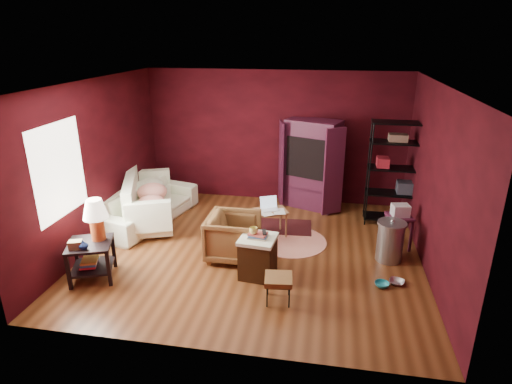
% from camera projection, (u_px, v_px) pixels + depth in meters
% --- Properties ---
extents(room, '(5.54, 5.04, 2.84)m').
position_uv_depth(room, '(251.00, 173.00, 6.81)').
color(room, brown).
rests_on(room, ground).
extents(sofa, '(1.21, 2.41, 0.90)m').
position_uv_depth(sofa, '(147.00, 200.00, 8.31)').
color(sofa, white).
rests_on(sofa, ground).
extents(armchair, '(0.76, 0.81, 0.83)m').
position_uv_depth(armchair, '(233.00, 235.00, 6.96)').
color(armchair, black).
rests_on(armchair, ground).
extents(pet_bowl_steel, '(0.23, 0.12, 0.22)m').
position_uv_depth(pet_bowl_steel, '(397.00, 277.00, 6.31)').
color(pet_bowl_steel, '#B7B9BE').
rests_on(pet_bowl_steel, ground).
extents(pet_bowl_turquoise, '(0.22, 0.10, 0.21)m').
position_uv_depth(pet_bowl_turquoise, '(382.00, 280.00, 6.25)').
color(pet_bowl_turquoise, '#28AEBE').
rests_on(pet_bowl_turquoise, ground).
extents(vase, '(0.15, 0.16, 0.14)m').
position_uv_depth(vase, '(83.00, 245.00, 6.11)').
color(vase, '#0C183F').
rests_on(vase, side_table).
extents(mug, '(0.15, 0.13, 0.13)m').
position_uv_depth(mug, '(254.00, 230.00, 6.28)').
color(mug, '#DBCE6B').
rests_on(mug, hamper).
extents(side_table, '(0.79, 0.79, 1.23)m').
position_uv_depth(side_table, '(93.00, 232.00, 6.32)').
color(side_table, black).
rests_on(side_table, ground).
extents(sofa_cushions, '(1.49, 2.20, 0.86)m').
position_uv_depth(sofa_cushions, '(147.00, 202.00, 8.31)').
color(sofa_cushions, white).
rests_on(sofa_cushions, sofa).
extents(hamper, '(0.58, 0.58, 0.74)m').
position_uv_depth(hamper, '(258.00, 256.00, 6.46)').
color(hamper, '#3D220E').
rests_on(hamper, ground).
extents(footstool, '(0.41, 0.41, 0.38)m').
position_uv_depth(footstool, '(278.00, 280.00, 5.84)').
color(footstool, black).
rests_on(footstool, ground).
extents(rug_round, '(1.68, 1.68, 0.01)m').
position_uv_depth(rug_round, '(291.00, 241.00, 7.63)').
color(rug_round, white).
rests_on(rug_round, ground).
extents(rug_oriental, '(1.12, 0.79, 0.01)m').
position_uv_depth(rug_oriental, '(283.00, 227.00, 8.19)').
color(rug_oriental, '#521519').
rests_on(rug_oriental, ground).
extents(laptop_desk, '(0.69, 0.61, 0.71)m').
position_uv_depth(laptop_desk, '(270.00, 213.00, 7.73)').
color(laptop_desk, '#A17049').
rests_on(laptop_desk, ground).
extents(tv_armoire, '(1.37, 1.08, 1.86)m').
position_uv_depth(tv_armoire, '(311.00, 163.00, 8.86)').
color(tv_armoire, '#551834').
rests_on(tv_armoire, ground).
extents(wire_shelving, '(0.98, 0.43, 2.00)m').
position_uv_depth(wire_shelving, '(395.00, 169.00, 8.03)').
color(wire_shelving, black).
rests_on(wire_shelving, ground).
extents(small_stand, '(0.47, 0.47, 0.79)m').
position_uv_depth(small_stand, '(400.00, 216.00, 7.24)').
color(small_stand, '#551834').
rests_on(small_stand, ground).
extents(trash_can, '(0.58, 0.58, 0.72)m').
position_uv_depth(trash_can, '(390.00, 241.00, 6.91)').
color(trash_can, '#A6ABAE').
rests_on(trash_can, ground).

